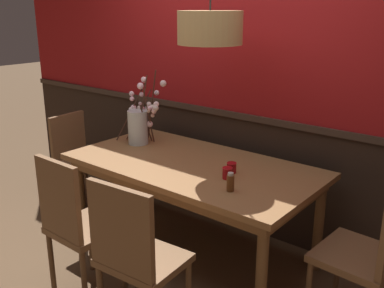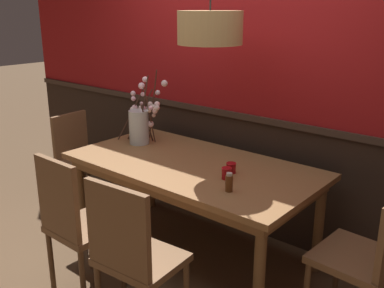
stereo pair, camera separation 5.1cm
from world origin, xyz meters
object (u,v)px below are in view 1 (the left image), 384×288
object	(u,v)px
chair_head_west_end	(78,156)
condiment_bottle	(230,182)
chair_head_east_end	(371,252)
candle_holder_nearer_edge	(232,167)
vase_with_blossoms	(140,124)
chair_near_side_right	(134,253)
chair_near_side_left	(75,221)
dining_table	(192,173)
chair_far_side_right	(282,163)
pendant_lamp	(210,28)
candle_holder_nearer_center	(227,173)

from	to	relation	value
chair_head_west_end	condiment_bottle	distance (m)	1.92
chair_head_east_end	candle_holder_nearer_edge	xyz separation A→B (m)	(-0.99, 0.05, 0.27)
candle_holder_nearer_edge	condiment_bottle	bearing A→B (deg)	-57.11
vase_with_blossoms	chair_head_west_end	bearing A→B (deg)	-170.03
chair_near_side_right	chair_near_side_left	bearing A→B (deg)	177.26
vase_with_blossoms	dining_table	bearing A→B (deg)	-9.29
dining_table	vase_with_blossoms	size ratio (longest dim) A/B	3.00
chair_near_side_right	chair_head_west_end	xyz separation A→B (m)	(-1.70, 0.89, -0.04)
chair_far_side_right	candle_holder_nearer_edge	bearing A→B (deg)	-85.08
dining_table	chair_far_side_right	world-z (taller)	chair_far_side_right
dining_table	pendant_lamp	xyz separation A→B (m)	(0.09, 0.09, 1.05)
dining_table	chair_near_side_right	xyz separation A→B (m)	(0.33, -0.91, -0.12)
chair_head_east_end	chair_near_side_right	bearing A→B (deg)	-138.84
condiment_bottle	chair_far_side_right	bearing A→B (deg)	102.02
vase_with_blossoms	candle_holder_nearer_edge	xyz separation A→B (m)	(0.99, -0.09, -0.13)
chair_head_east_end	pendant_lamp	world-z (taller)	pendant_lamp
chair_far_side_right	candle_holder_nearer_center	xyz separation A→B (m)	(0.12, -1.03, 0.25)
chair_head_west_end	chair_far_side_right	bearing A→B (deg)	30.33
dining_table	candle_holder_nearer_center	distance (m)	0.41
chair_head_east_end	chair_head_west_end	size ratio (longest dim) A/B	1.02
candle_holder_nearer_edge	chair_head_east_end	bearing A→B (deg)	-2.70
dining_table	candle_holder_nearer_edge	world-z (taller)	candle_holder_nearer_edge
chair_far_side_right	chair_head_east_end	bearing A→B (deg)	-41.96
candle_holder_nearer_center	condiment_bottle	xyz separation A→B (m)	(0.13, -0.16, 0.02)
chair_far_side_right	vase_with_blossoms	size ratio (longest dim) A/B	1.56
chair_head_east_end	candle_holder_nearer_center	bearing A→B (deg)	-176.14
chair_far_side_right	candle_holder_nearer_edge	distance (m)	0.95
chair_far_side_right	vase_with_blossoms	distance (m)	1.29
chair_near_side_right	chair_head_west_end	distance (m)	1.92
vase_with_blossoms	chair_far_side_right	bearing A→B (deg)	42.21
chair_head_east_end	chair_head_west_end	bearing A→B (deg)	179.77
candle_holder_nearer_center	condiment_bottle	world-z (taller)	condiment_bottle
chair_near_side_left	condiment_bottle	world-z (taller)	chair_near_side_left
dining_table	chair_head_east_end	bearing A→B (deg)	-1.30
chair_head_west_end	condiment_bottle	xyz separation A→B (m)	(1.88, -0.23, 0.30)
chair_near_side_right	vase_with_blossoms	bearing A→B (deg)	133.95
pendant_lamp	chair_near_side_right	bearing A→B (deg)	-76.37
chair_far_side_right	condiment_bottle	world-z (taller)	chair_far_side_right
candle_holder_nearer_edge	candle_holder_nearer_center	bearing A→B (deg)	-69.57
chair_far_side_right	candle_holder_nearer_edge	size ratio (longest dim) A/B	13.18
candle_holder_nearer_edge	chair_near_side_left	bearing A→B (deg)	-123.28
candle_holder_nearer_center	pendant_lamp	xyz separation A→B (m)	(-0.30, 0.18, 0.93)
dining_table	candle_holder_nearer_center	size ratio (longest dim) A/B	23.25
vase_with_blossoms	chair_head_east_end	bearing A→B (deg)	-3.94
condiment_bottle	pendant_lamp	xyz separation A→B (m)	(-0.43, 0.34, 0.91)
chair_head_east_end	candle_holder_nearer_center	xyz separation A→B (m)	(-0.95, -0.06, 0.27)
candle_holder_nearer_center	vase_with_blossoms	bearing A→B (deg)	168.98
chair_near_side_right	chair_head_east_end	distance (m)	1.34
dining_table	chair_head_west_end	bearing A→B (deg)	-179.18
chair_head_west_end	candle_holder_nearer_center	size ratio (longest dim) A/B	11.14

